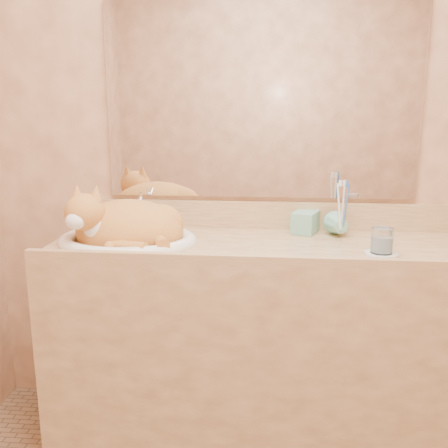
# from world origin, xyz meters

# --- Properties ---
(wall_back) EXTENTS (2.40, 0.02, 2.50)m
(wall_back) POSITION_xyz_m (0.00, 1.00, 1.25)
(wall_back) COLOR #9A6446
(wall_back) RESTS_ON ground
(wall_front) EXTENTS (2.40, 0.02, 2.50)m
(wall_front) POSITION_xyz_m (0.00, -1.00, 1.25)
(wall_front) COLOR #9A6446
(wall_front) RESTS_ON ground
(vanity_counter) EXTENTS (1.60, 0.55, 0.85)m
(vanity_counter) POSITION_xyz_m (0.00, 0.72, 0.42)
(vanity_counter) COLOR olive
(vanity_counter) RESTS_ON floor
(mirror) EXTENTS (1.30, 0.02, 0.80)m
(mirror) POSITION_xyz_m (0.00, 0.99, 1.39)
(mirror) COLOR white
(mirror) RESTS_ON wall_back
(sink_basin) EXTENTS (0.62, 0.56, 0.17)m
(sink_basin) POSITION_xyz_m (-0.51, 0.70, 0.93)
(sink_basin) COLOR white
(sink_basin) RESTS_ON vanity_counter
(faucet) EXTENTS (0.07, 0.11, 0.15)m
(faucet) POSITION_xyz_m (-0.51, 0.91, 0.93)
(faucet) COLOR white
(faucet) RESTS_ON vanity_counter
(cat) EXTENTS (0.47, 0.40, 0.24)m
(cat) POSITION_xyz_m (-0.52, 0.71, 0.92)
(cat) COLOR #BB6F2B
(cat) RESTS_ON sink_basin
(soap_dispenser) EXTENTS (0.12, 0.12, 0.20)m
(soap_dispenser) POSITION_xyz_m (0.17, 0.87, 0.95)
(soap_dispenser) COLOR #73B9A1
(soap_dispenser) RESTS_ON vanity_counter
(toothbrush_cup) EXTENTS (0.12, 0.12, 0.09)m
(toothbrush_cup) POSITION_xyz_m (0.33, 0.84, 0.89)
(toothbrush_cup) COLOR #73B9A1
(toothbrush_cup) RESTS_ON vanity_counter
(toothbrushes) EXTENTS (0.04, 0.04, 0.24)m
(toothbrushes) POSITION_xyz_m (0.33, 0.84, 0.99)
(toothbrushes) COLOR white
(toothbrushes) RESTS_ON toothbrush_cup
(saucer) EXTENTS (0.12, 0.12, 0.01)m
(saucer) POSITION_xyz_m (0.44, 0.61, 0.85)
(saucer) COLOR white
(saucer) RESTS_ON vanity_counter
(water_glass) EXTENTS (0.08, 0.08, 0.09)m
(water_glass) POSITION_xyz_m (0.44, 0.61, 0.91)
(water_glass) COLOR white
(water_glass) RESTS_ON saucer
(lotion_bottle) EXTENTS (0.05, 0.05, 0.11)m
(lotion_bottle) POSITION_xyz_m (-0.61, 0.85, 0.91)
(lotion_bottle) COLOR white
(lotion_bottle) RESTS_ON vanity_counter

